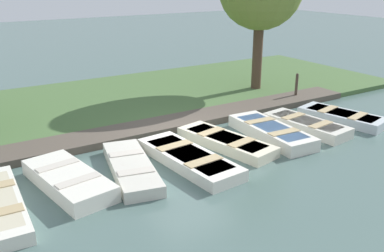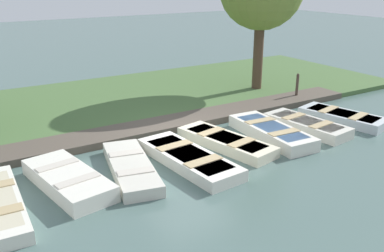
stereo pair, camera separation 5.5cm
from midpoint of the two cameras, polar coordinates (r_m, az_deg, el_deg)
ground_plane at (r=13.08m, az=-0.58°, el=-2.30°), size 80.00×80.00×0.00m
shore_bank at (r=17.29m, az=-9.23°, el=3.29°), size 8.00×24.00×0.19m
dock_walkway at (r=14.32m, az=-3.84°, el=0.12°), size 1.29×15.97×0.23m
rowboat_1 at (r=10.80m, az=-16.30°, el=-6.90°), size 3.04×1.60×0.42m
rowboat_2 at (r=11.23m, az=-8.25°, el=-5.47°), size 3.30×1.63×0.33m
rowboat_3 at (r=11.61m, az=-0.61°, el=-4.34°), size 3.56×1.47×0.34m
rowboat_4 at (r=12.81m, az=4.40°, el=-2.07°), size 3.37×1.64×0.33m
rowboat_5 at (r=13.66m, az=10.38°, el=-0.76°), size 3.24×1.30×0.41m
rowboat_6 at (r=14.60m, az=14.88°, el=0.14°), size 2.98×1.41×0.37m
rowboat_7 at (r=15.84m, az=19.28°, el=1.18°), size 3.09×1.77×0.34m
mooring_post_far at (r=17.88m, az=13.66°, el=5.10°), size 0.11×0.11×1.13m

